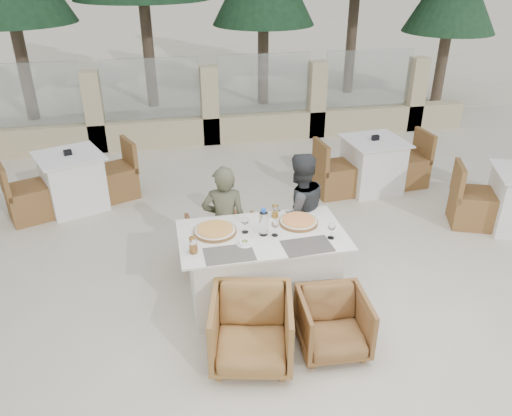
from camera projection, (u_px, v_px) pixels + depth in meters
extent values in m
plane|color=beige|center=(268.00, 301.00, 5.11)|extent=(80.00, 80.00, 0.00)
cube|color=beige|center=(179.00, 53.00, 17.28)|extent=(30.00, 16.00, 0.01)
cube|color=#605B52|center=(229.00, 254.00, 4.47)|extent=(0.45, 0.31, 0.00)
cube|color=#534D47|center=(307.00, 246.00, 4.59)|extent=(0.46, 0.32, 0.00)
cylinder|color=#C9691B|center=(215.00, 230.00, 4.80)|extent=(0.50, 0.50, 0.05)
cylinder|color=#EE5720|center=(298.00, 221.00, 4.96)|extent=(0.45, 0.45, 0.05)
cylinder|color=#AEC9E5|center=(264.00, 222.00, 4.71)|extent=(0.10, 0.10, 0.28)
cylinder|color=orange|center=(193.00, 245.00, 4.46)|extent=(0.09, 0.09, 0.15)
cylinder|color=gold|center=(275.00, 211.00, 5.06)|extent=(0.08, 0.08, 0.13)
imported|color=brown|center=(216.00, 240.00, 5.64)|extent=(0.66, 0.67, 0.55)
imported|color=olive|center=(283.00, 238.00, 5.67)|extent=(0.67, 0.69, 0.56)
imported|color=olive|center=(252.00, 330.00, 4.25)|extent=(0.82, 0.84, 0.64)
imported|color=brown|center=(333.00, 323.00, 4.39)|extent=(0.62, 0.64, 0.55)
imported|color=#4D503A|center=(225.00, 223.00, 5.24)|extent=(0.51, 0.37, 1.28)
imported|color=#383B3D|center=(298.00, 212.00, 5.38)|extent=(0.75, 0.65, 1.35)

